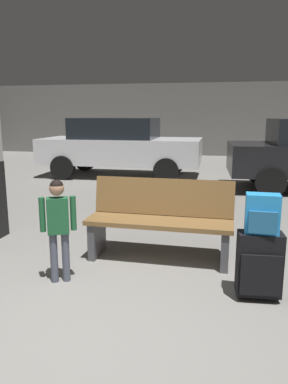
% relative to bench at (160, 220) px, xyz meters
% --- Properties ---
extents(ground_plane, '(18.00, 18.00, 0.10)m').
position_rel_bench_xyz_m(ground_plane, '(-0.27, 2.26, -0.49)').
color(ground_plane, gray).
extents(garage_back_wall, '(18.00, 0.12, 2.80)m').
position_rel_bench_xyz_m(garage_back_wall, '(-0.27, 11.12, 0.96)').
color(garage_back_wall, slate).
rests_on(garage_back_wall, ground_plane).
extents(bench, '(1.61, 0.56, 0.89)m').
position_rel_bench_xyz_m(bench, '(0.00, 0.00, 0.00)').
color(bench, brown).
rests_on(bench, ground_plane).
extents(suitcase, '(0.39, 0.26, 0.60)m').
position_rel_bench_xyz_m(suitcase, '(1.00, -0.77, -0.12)').
color(suitcase, black).
rests_on(suitcase, ground_plane).
extents(backpack_bright, '(0.28, 0.20, 0.34)m').
position_rel_bench_xyz_m(backpack_bright, '(1.00, -0.77, 0.33)').
color(backpack_bright, '#268CD8').
rests_on(backpack_bright, suitcase).
extents(child, '(0.32, 0.19, 1.01)m').
position_rel_bench_xyz_m(child, '(-0.85, -0.79, 0.18)').
color(child, '#4C5160').
rests_on(child, ground_plane).
extents(parked_car_far, '(4.11, 1.82, 1.51)m').
position_rel_bench_xyz_m(parked_car_far, '(-1.97, 5.49, 0.36)').
color(parked_car_far, silver).
rests_on(parked_car_far, ground_plane).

